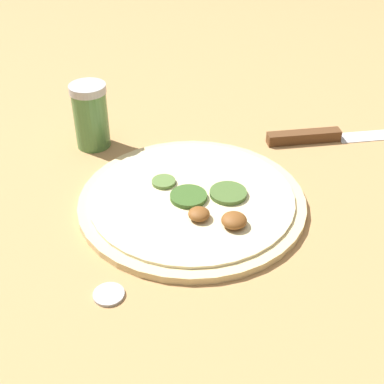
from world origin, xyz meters
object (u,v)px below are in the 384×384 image
object	(u,v)px
knife	(333,136)
spice_jar	(91,116)
loose_cap	(109,293)
pizza	(193,200)

from	to	relation	value
knife	spice_jar	xyz separation A→B (m)	(-0.05, -0.38, 0.05)
spice_jar	knife	bearing A→B (deg)	82.46
loose_cap	knife	bearing A→B (deg)	126.81
pizza	spice_jar	xyz separation A→B (m)	(-0.18, -0.13, 0.04)
pizza	loose_cap	distance (m)	0.19
pizza	knife	xyz separation A→B (m)	(-0.13, 0.26, -0.00)
pizza	loose_cap	world-z (taller)	pizza
spice_jar	loose_cap	size ratio (longest dim) A/B	2.95
knife	spice_jar	size ratio (longest dim) A/B	3.33
spice_jar	pizza	bearing A→B (deg)	34.58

